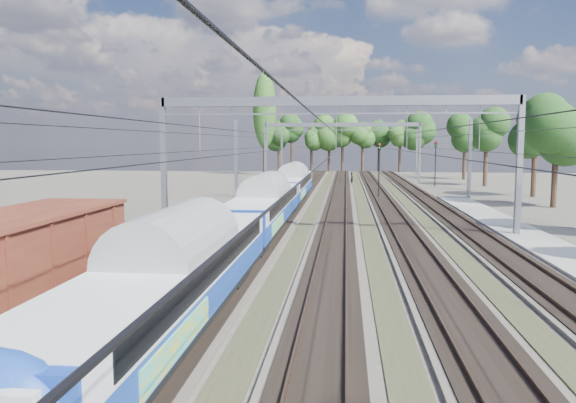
# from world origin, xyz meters

# --- Properties ---
(track_bed) EXTENTS (21.00, 130.00, 0.34)m
(track_bed) POSITION_xyz_m (-0.00, 45.00, 0.10)
(track_bed) COLOR #47423A
(track_bed) RESTS_ON ground
(catenary) EXTENTS (25.65, 130.00, 9.00)m
(catenary) POSITION_xyz_m (0.33, 52.69, 6.40)
(catenary) COLOR gray
(catenary) RESTS_ON ground
(tree_belt) EXTENTS (39.03, 99.59, 11.70)m
(tree_belt) POSITION_xyz_m (6.93, 91.47, 8.06)
(tree_belt) COLOR black
(tree_belt) RESTS_ON ground
(poplar) EXTENTS (4.40, 4.40, 19.04)m
(poplar) POSITION_xyz_m (-14.50, 98.00, 11.89)
(poplar) COLOR black
(poplar) RESTS_ON ground
(emu_train) EXTENTS (2.71, 57.48, 3.97)m
(emu_train) POSITION_xyz_m (-4.50, 28.69, 2.34)
(emu_train) COLOR black
(emu_train) RESTS_ON ground
(worker) EXTENTS (0.50, 0.70, 1.81)m
(worker) POSITION_xyz_m (1.55, 74.54, 0.90)
(worker) COLOR black
(worker) RESTS_ON ground
(signal_near) EXTENTS (0.38, 0.34, 6.01)m
(signal_near) POSITION_xyz_m (4.24, 54.95, 3.80)
(signal_near) COLOR black
(signal_near) RESTS_ON ground
(signal_far) EXTENTS (0.41, 0.37, 6.20)m
(signal_far) POSITION_xyz_m (12.97, 72.59, 3.92)
(signal_far) COLOR black
(signal_far) RESTS_ON ground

